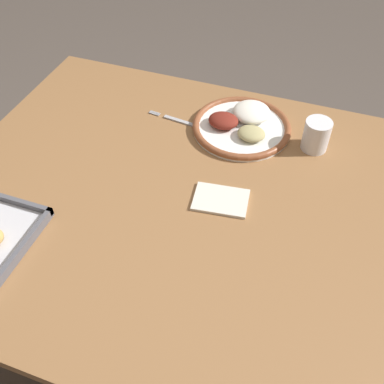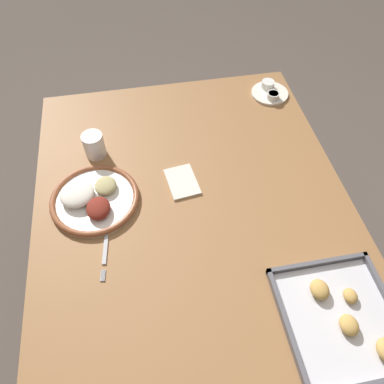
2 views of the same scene
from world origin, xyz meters
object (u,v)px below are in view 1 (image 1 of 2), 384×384
Objects in this scene: fork at (182,122)px; drinking_cup at (316,135)px; dinner_plate at (242,125)px; napkin at (221,200)px.

drinking_cup is (-0.39, -0.02, 0.04)m from fork.
drinking_cup is at bearing 176.31° from dinner_plate.
dinner_plate reaches higher than fork.
dinner_plate is 1.97× the size of napkin.
dinner_plate is at bearing -84.92° from napkin.
drinking_cup reaches higher than dinner_plate.
drinking_cup reaches higher than fork.
fork is 1.38× the size of napkin.
fork is 0.34m from napkin.
fork is at bearing 2.50° from drinking_cup.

